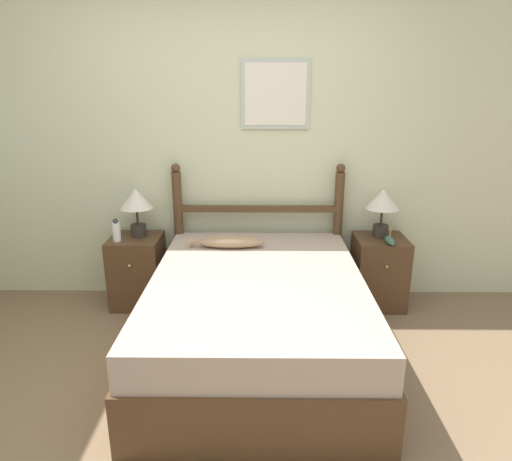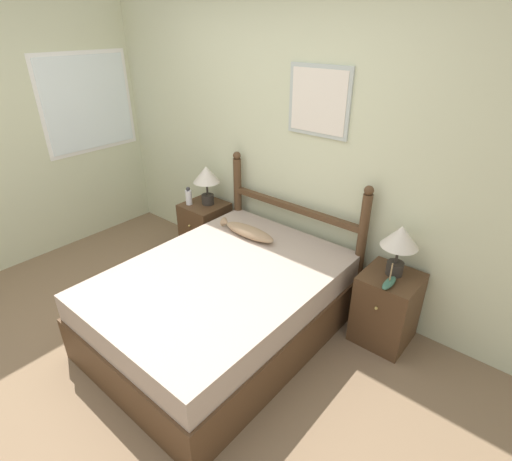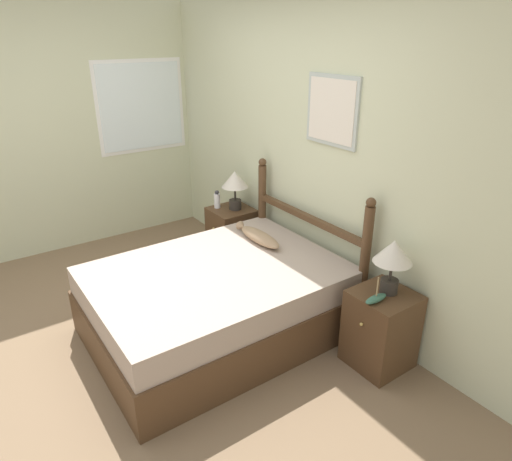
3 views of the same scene
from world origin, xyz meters
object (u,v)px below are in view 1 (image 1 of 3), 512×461
bed (257,317)px  model_boat (390,240)px  table_lamp_left (136,202)px  nightstand_right (379,272)px  table_lamp_right (383,203)px  nightstand_left (138,271)px  fish_pillow (229,242)px  bottle (116,231)px

bed → model_boat: 1.25m
table_lamp_left → model_boat: (1.99, -0.16, -0.26)m
nightstand_right → model_boat: model_boat is taller
bed → table_lamp_right: 1.40m
nightstand_left → fish_pillow: fish_pillow is taller
nightstand_left → bottle: 0.40m
nightstand_left → table_lamp_right: size_ratio=1.47×
nightstand_right → bottle: bearing=-177.4°
table_lamp_left → model_boat: bearing=-4.7°
nightstand_left → nightstand_right: (1.99, 0.00, 0.00)m
nightstand_right → fish_pillow: (-1.22, -0.21, 0.33)m
nightstand_right → model_boat: (0.03, -0.13, 0.32)m
table_lamp_right → nightstand_right: bearing=-81.2°
table_lamp_left → fish_pillow: (0.75, -0.24, -0.25)m
nightstand_right → table_lamp_right: (-0.01, 0.04, 0.57)m
table_lamp_right → fish_pillow: (-1.21, -0.24, -0.25)m
nightstand_left → bottle: size_ratio=3.12×
table_lamp_left → fish_pillow: table_lamp_left is taller
nightstand_right → bottle: size_ratio=3.12×
nightstand_left → table_lamp_right: (1.99, 0.04, 0.57)m
table_lamp_right → nightstand_left: bearing=-179.0°
nightstand_left → nightstand_right: 1.99m
bed → nightstand_right: nightstand_right is taller
bottle → model_boat: (2.13, -0.03, -0.06)m
nightstand_right → fish_pillow: 1.28m
nightstand_left → fish_pillow: (0.77, -0.21, 0.33)m
fish_pillow → table_lamp_left: bearing=162.2°
bed → nightstand_right: bearing=37.5°
nightstand_left → model_boat: (2.02, -0.13, 0.32)m
model_boat → fish_pillow: bearing=-176.4°
nightstand_left → table_lamp_right: table_lamp_right is taller
table_lamp_right → model_boat: size_ratio=2.08×
fish_pillow → bed: bearing=-68.4°
table_lamp_left → table_lamp_right: bearing=0.0°
table_lamp_left → bottle: table_lamp_left is taller
model_boat → table_lamp_right: bearing=101.6°
table_lamp_right → model_boat: bearing=-78.4°
bed → model_boat: size_ratio=10.02×
bed → model_boat: model_boat is taller
nightstand_left → table_lamp_left: bearing=54.3°
table_lamp_left → table_lamp_right: 1.96m
table_lamp_right → bed: bearing=-141.0°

